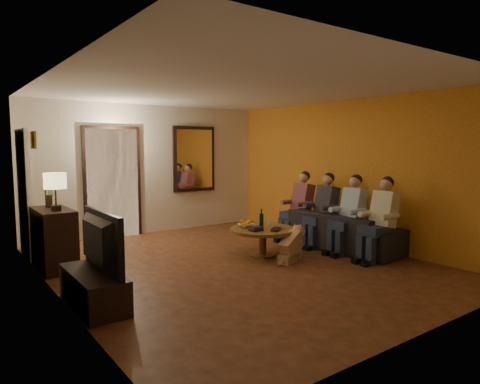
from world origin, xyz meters
TOP-DOWN VIEW (x-y plane):
  - floor at (0.00, 0.00)m, footprint 5.00×6.00m
  - ceiling at (0.00, 0.00)m, footprint 5.00×6.00m
  - back_wall at (0.00, 3.00)m, footprint 5.00×0.02m
  - front_wall at (0.00, -3.00)m, footprint 5.00×0.02m
  - left_wall at (-2.50, 0.00)m, footprint 0.02×6.00m
  - right_wall at (2.50, 0.00)m, footprint 0.02×6.00m
  - orange_accent at (2.49, 0.00)m, footprint 0.01×6.00m
  - kitchen_doorway at (-0.80, 2.98)m, footprint 1.00×0.06m
  - door_trim at (-0.80, 2.97)m, footprint 1.12×0.04m
  - fridge_glimpse at (-0.55, 2.98)m, footprint 0.45×0.03m
  - mirror_frame at (1.00, 2.96)m, footprint 1.00×0.05m
  - mirror_glass at (1.00, 2.93)m, footprint 0.86×0.02m
  - white_door at (-2.46, 2.30)m, footprint 0.06×0.85m
  - framed_art at (-2.47, 1.30)m, footprint 0.03×0.28m
  - art_canvas at (-2.46, 1.30)m, footprint 0.01×0.22m
  - dresser at (-2.25, 1.36)m, footprint 0.45×0.98m
  - table_lamp at (-2.25, 1.14)m, footprint 0.30×0.30m
  - flower_vase at (-2.25, 1.58)m, footprint 0.14×0.14m
  - tv_stand at (-2.25, -0.47)m, footprint 0.45×1.16m
  - tv at (-2.25, -0.47)m, footprint 1.16×0.15m
  - sofa at (2.07, -0.23)m, footprint 2.25×1.02m
  - person_a at (1.97, -1.13)m, footprint 0.60×0.40m
  - person_b at (1.97, -0.53)m, footprint 0.60×0.40m
  - person_c at (1.97, 0.07)m, footprint 0.60×0.40m
  - person_d at (1.97, 0.67)m, footprint 0.60×0.40m
  - dog at (0.77, -0.38)m, footprint 0.61×0.40m
  - coffee_table at (0.66, 0.17)m, footprint 1.22×1.22m
  - bowl at (0.48, 0.39)m, footprint 0.26×0.26m
  - oranges at (0.48, 0.39)m, footprint 0.20×0.20m
  - wine_bottle at (0.71, 0.27)m, footprint 0.07×0.07m
  - wine_glass at (0.84, 0.22)m, footprint 0.06×0.06m
  - book_stack at (0.44, 0.07)m, footprint 0.20×0.15m
  - laptop at (0.76, -0.11)m, footprint 0.39×0.37m

SIDE VIEW (x-z plane):
  - floor at x=0.00m, z-range -0.01..0.01m
  - tv_stand at x=-2.25m, z-range 0.00..0.39m
  - coffee_table at x=0.66m, z-range 0.00..0.45m
  - dog at x=0.77m, z-range 0.00..0.56m
  - sofa at x=2.07m, z-range 0.00..0.64m
  - dresser at x=-2.25m, z-range 0.00..0.87m
  - laptop at x=0.76m, z-range 0.45..0.48m
  - bowl at x=0.48m, z-range 0.45..0.51m
  - book_stack at x=0.44m, z-range 0.45..0.52m
  - wine_glass at x=0.84m, z-range 0.45..0.55m
  - oranges at x=0.48m, z-range 0.51..0.59m
  - person_a at x=1.97m, z-range 0.00..1.20m
  - person_b at x=1.97m, z-range 0.00..1.20m
  - person_c at x=1.97m, z-range 0.00..1.20m
  - person_d at x=1.97m, z-range 0.00..1.20m
  - wine_bottle at x=0.71m, z-range 0.45..0.76m
  - tv at x=-2.25m, z-range 0.39..1.05m
  - fridge_glimpse at x=-0.55m, z-range 0.05..1.75m
  - white_door at x=-2.46m, z-range 0.00..2.04m
  - kitchen_doorway at x=-0.80m, z-range 0.00..2.10m
  - door_trim at x=-0.80m, z-range -0.06..2.16m
  - flower_vase at x=-2.25m, z-range 0.87..1.31m
  - table_lamp at x=-2.25m, z-range 0.87..1.41m
  - back_wall at x=0.00m, z-range 0.00..2.60m
  - front_wall at x=0.00m, z-range 0.00..2.60m
  - left_wall at x=-2.50m, z-range 0.00..2.60m
  - right_wall at x=2.50m, z-range 0.00..2.60m
  - orange_accent at x=2.49m, z-range 0.00..2.60m
  - mirror_frame at x=1.00m, z-range 0.80..2.20m
  - mirror_glass at x=1.00m, z-range 0.87..2.13m
  - framed_art at x=-2.47m, z-range 1.73..1.97m
  - art_canvas at x=-2.46m, z-range 1.76..1.94m
  - ceiling at x=0.00m, z-range 2.60..2.60m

